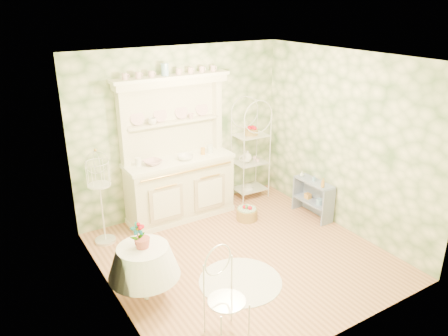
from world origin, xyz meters
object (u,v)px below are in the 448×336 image
kitchen_dresser (179,151)px  round_table (145,276)px  cafe_chair (227,300)px  birdcage_stand (101,199)px  side_shelf (313,200)px  floor_basket (247,214)px  bakers_rack (251,146)px

kitchen_dresser → round_table: bearing=-127.7°
cafe_chair → birdcage_stand: bearing=91.2°
side_shelf → floor_basket: 1.11m
kitchen_dresser → side_shelf: size_ratio=3.38×
kitchen_dresser → cafe_chair: size_ratio=2.47×
floor_basket → birdcage_stand: bearing=166.2°
bakers_rack → floor_basket: bakers_rack is taller
side_shelf → floor_basket: size_ratio=2.18×
birdcage_stand → round_table: bearing=-89.8°
kitchen_dresser → floor_basket: kitchen_dresser is taller
birdcage_stand → floor_basket: bearing=-13.8°
kitchen_dresser → side_shelf: kitchen_dresser is taller
kitchen_dresser → round_table: size_ratio=3.54×
round_table → floor_basket: round_table is taller
floor_basket → cafe_chair: bearing=-129.3°
birdcage_stand → kitchen_dresser: bearing=5.7°
kitchen_dresser → floor_basket: size_ratio=7.35×
round_table → bakers_rack: bearing=32.7°
side_shelf → round_table: size_ratio=1.05×
kitchen_dresser → birdcage_stand: 1.39m
bakers_rack → cafe_chair: size_ratio=2.05×
bakers_rack → side_shelf: 1.41m
kitchen_dresser → round_table: 2.29m
bakers_rack → round_table: 3.29m
side_shelf → floor_basket: bearing=148.8°
cafe_chair → birdcage_stand: (-0.49, 2.58, 0.23)m
side_shelf → kitchen_dresser: bearing=142.4°
cafe_chair → floor_basket: (1.68, 2.05, -0.36)m
birdcage_stand → cafe_chair: bearing=-79.2°
round_table → kitchen_dresser: bearing=52.3°
kitchen_dresser → cafe_chair: (-0.82, -2.71, -0.68)m
kitchen_dresser → floor_basket: (0.86, -0.66, -1.04)m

